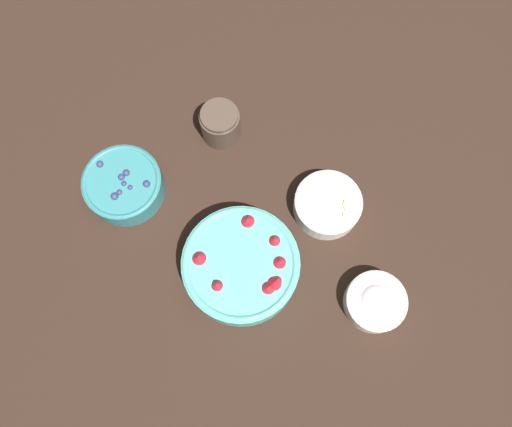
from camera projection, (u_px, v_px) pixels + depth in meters
The scene contains 6 objects.
ground_plane at pixel (230, 223), 1.07m from camera, with size 4.00×4.00×0.00m, color black.
bowl_strawberries at pixel (241, 266), 0.99m from camera, with size 0.23×0.23×0.10m.
bowl_blueberries at pixel (124, 185), 1.06m from camera, with size 0.17×0.17×0.07m.
bowl_bananas at pixel (328, 204), 1.05m from camera, with size 0.14×0.14×0.05m.
bowl_cream at pixel (376, 302), 0.99m from camera, with size 0.12×0.12×0.05m.
jar_chocolate at pixel (220, 124), 1.09m from camera, with size 0.09×0.09×0.09m.
Camera 1 is at (-0.29, 0.05, 1.03)m, focal length 35.00 mm.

